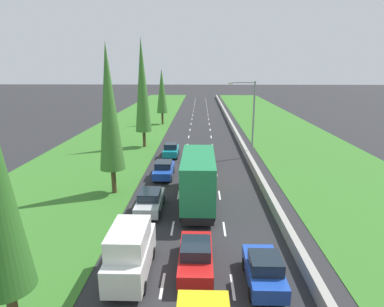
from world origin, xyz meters
TOP-DOWN VIEW (x-y plane):
  - ground_plane at (0.00, 60.00)m, footprint 300.00×300.00m
  - grass_verge_left at (-12.65, 60.00)m, footprint 14.00×140.00m
  - grass_verge_right at (14.35, 60.00)m, footprint 14.00×140.00m
  - median_barrier at (5.70, 60.00)m, footprint 0.44×120.00m
  - lane_markings at (0.00, 60.00)m, footprint 3.64×116.00m
  - white_van_left_lane at (-3.46, 15.81)m, footprint 1.96×4.90m
  - silver_sedan_left_lane at (-3.67, 23.75)m, footprint 1.82×4.50m
  - red_sedan_centre_lane at (-0.11, 16.42)m, footprint 1.82×4.50m
  - blue_sedan_left_lane at (-3.51, 31.60)m, footprint 1.82×4.50m
  - teal_hatchback_left_lane at (-3.47, 39.20)m, footprint 1.74×3.90m
  - green_box_truck_centre_lane at (-0.06, 25.26)m, footprint 2.46×9.40m
  - blue_hatchback_right_lane at (3.29, 15.21)m, footprint 1.74×3.90m
  - maroon_sedan_centre_lane at (0.18, 35.38)m, footprint 1.82×4.50m
  - poplar_tree_second at (-7.33, 27.30)m, footprint 2.11×2.11m
  - poplar_tree_third at (-7.56, 44.18)m, footprint 2.16×2.16m
  - poplar_tree_fourth at (-7.19, 62.61)m, footprint 2.06×2.06m
  - street_light_mast at (5.99, 39.46)m, footprint 3.20×0.28m

SIDE VIEW (x-z plane):
  - ground_plane at x=0.00m, z-range 0.00..0.00m
  - lane_markings at x=0.00m, z-range 0.00..0.01m
  - grass_verge_left at x=-12.65m, z-range 0.00..0.04m
  - grass_verge_right at x=14.35m, z-range 0.00..0.04m
  - median_barrier at x=5.70m, z-range 0.00..0.85m
  - silver_sedan_left_lane at x=-3.67m, z-range -0.01..1.63m
  - red_sedan_centre_lane at x=-0.11m, z-range -0.01..1.63m
  - blue_sedan_left_lane at x=-3.51m, z-range -0.01..1.63m
  - maroon_sedan_centre_lane at x=0.18m, z-range -0.01..1.63m
  - teal_hatchback_left_lane at x=-3.47m, z-range -0.02..1.70m
  - blue_hatchback_right_lane at x=3.29m, z-range -0.02..1.70m
  - white_van_left_lane at x=-3.46m, z-range -0.01..2.81m
  - green_box_truck_centre_lane at x=-0.06m, z-range 0.09..4.27m
  - street_light_mast at x=5.99m, z-range 0.73..9.73m
  - poplar_tree_fourth at x=-7.19m, z-range 1.05..11.43m
  - poplar_tree_second at x=-7.33m, z-range 1.05..13.61m
  - poplar_tree_third at x=-7.56m, z-range 1.05..15.41m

